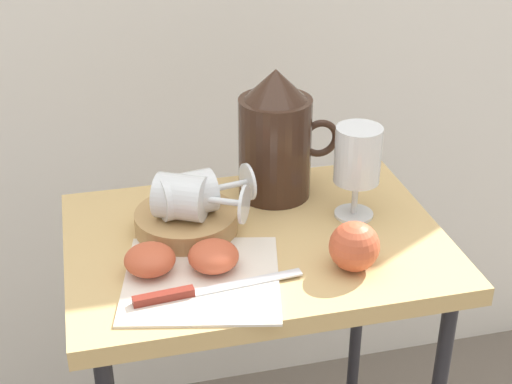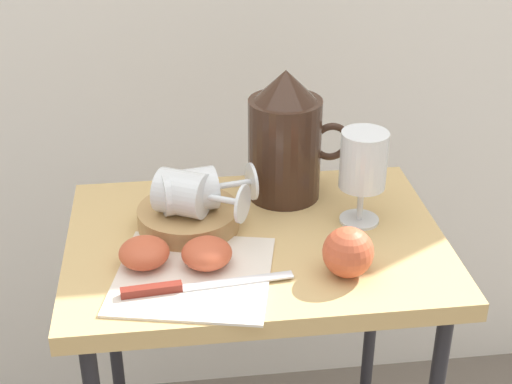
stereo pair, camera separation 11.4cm
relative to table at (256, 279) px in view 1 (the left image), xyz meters
name	(u,v)px [view 1 (the left image)]	position (x,y,z in m)	size (l,w,h in m)	color
curtain_drape	(197,31)	(0.00, 0.51, 0.26)	(2.40, 0.03, 1.84)	silver
table	(256,279)	(0.00, 0.00, 0.00)	(0.59, 0.43, 0.74)	tan
linen_napkin	(202,279)	(-0.10, -0.10, 0.08)	(0.22, 0.22, 0.00)	silver
basket_tray	(186,222)	(-0.10, 0.04, 0.10)	(0.16, 0.16, 0.04)	#AD8451
pitcher	(275,145)	(0.07, 0.13, 0.17)	(0.17, 0.12, 0.23)	#382319
wine_glass_upright	(358,160)	(0.17, 0.03, 0.18)	(0.07, 0.07, 0.16)	silver
wine_glass_tipped_near	(190,194)	(-0.10, 0.04, 0.15)	(0.16, 0.09, 0.07)	silver
wine_glass_tipped_far	(184,197)	(-0.11, 0.03, 0.15)	(0.15, 0.12, 0.07)	silver
apple_half_left	(150,260)	(-0.17, -0.06, 0.10)	(0.07, 0.07, 0.04)	#C15133
apple_half_right	(213,256)	(-0.08, -0.08, 0.10)	(0.07, 0.07, 0.04)	#C15133
apple_whole	(354,246)	(0.12, -0.12, 0.12)	(0.07, 0.07, 0.07)	#C15133
knife	(194,291)	(-0.12, -0.13, 0.09)	(0.24, 0.04, 0.01)	silver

